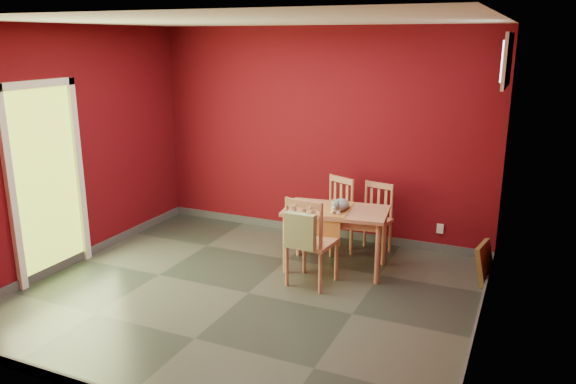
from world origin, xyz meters
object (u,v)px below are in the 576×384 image
at_px(dining_table, 336,217).
at_px(picture_frame, 485,263).
at_px(tote_bag, 301,231).
at_px(chair_near, 310,240).
at_px(chair_far_right, 373,218).
at_px(cat, 340,203).
at_px(chair_far_left, 333,213).

height_order(dining_table, picture_frame, dining_table).
relative_size(dining_table, tote_bag, 2.77).
xyz_separation_m(chair_near, picture_frame, (1.69, 0.85, -0.29)).
relative_size(dining_table, chair_far_right, 1.41).
distance_m(chair_near, cat, 0.58).
height_order(tote_bag, cat, tote_bag).
relative_size(tote_bag, cat, 1.20).
relative_size(chair_near, picture_frame, 2.22).
distance_m(chair_far_right, picture_frame, 1.40).
bearing_deg(chair_far_left, tote_bag, -84.72).
xyz_separation_m(dining_table, cat, (0.06, -0.04, 0.18)).
xyz_separation_m(chair_far_left, picture_frame, (1.83, -0.26, -0.25)).
bearing_deg(cat, chair_far_right, 82.93).
relative_size(chair_far_right, chair_near, 0.88).
distance_m(chair_far_left, chair_near, 1.12).
xyz_separation_m(chair_far_right, chair_near, (-0.35, -1.18, 0.06)).
bearing_deg(cat, chair_near, -100.06).
height_order(chair_far_left, picture_frame, chair_far_left).
distance_m(chair_near, picture_frame, 1.91).
xyz_separation_m(chair_near, tote_bag, (-0.01, -0.23, 0.18)).
xyz_separation_m(chair_far_right, tote_bag, (-0.37, -1.41, 0.24)).
relative_size(dining_table, picture_frame, 2.74).
bearing_deg(chair_near, dining_table, 78.68).
bearing_deg(chair_far_left, picture_frame, -8.22).
height_order(chair_far_left, chair_near, chair_near).
height_order(cat, picture_frame, cat).
distance_m(tote_bag, cat, 0.74).
xyz_separation_m(dining_table, chair_near, (-0.10, -0.52, -0.12)).
relative_size(chair_near, tote_bag, 2.24).
height_order(chair_far_left, cat, chair_far_left).
bearing_deg(dining_table, chair_near, -101.32).
xyz_separation_m(chair_near, cat, (0.16, 0.48, 0.30)).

